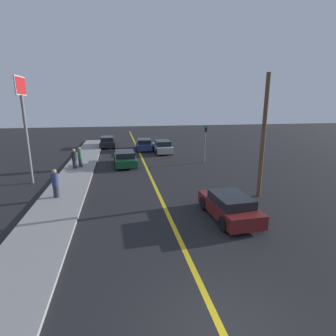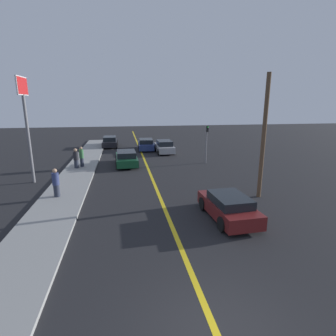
{
  "view_description": "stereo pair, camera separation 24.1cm",
  "coord_description": "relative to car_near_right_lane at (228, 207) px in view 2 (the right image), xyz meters",
  "views": [
    {
      "loc": [
        -2.29,
        -4.77,
        5.43
      ],
      "look_at": [
        0.61,
        10.4,
        1.61
      ],
      "focal_mm": 28.0,
      "sensor_mm": 36.0,
      "label": 1
    },
    {
      "loc": [
        -2.05,
        -4.81,
        5.43
      ],
      "look_at": [
        0.61,
        10.4,
        1.61
      ],
      "focal_mm": 28.0,
      "sensor_mm": 36.0,
      "label": 2
    }
  ],
  "objects": [
    {
      "name": "pedestrian_mid_group",
      "position": [
        -8.77,
        11.32,
        0.35
      ],
      "size": [
        0.42,
        0.42,
        1.66
      ],
      "color": "#282D3D",
      "rests_on": "sidewalk_left"
    },
    {
      "name": "car_far_distant",
      "position": [
        -0.26,
        17.85,
        0.05
      ],
      "size": [
        1.9,
        4.42,
        1.38
      ],
      "rotation": [
        0.0,
        0.0,
        0.01
      ],
      "color": "#9E9EA3",
      "rests_on": "ground_plane"
    },
    {
      "name": "pedestrian_near_curb",
      "position": [
        -8.77,
        4.25,
        0.37
      ],
      "size": [
        0.39,
        0.39,
        1.68
      ],
      "color": "#282D3D",
      "rests_on": "sidewalk_left"
    },
    {
      "name": "car_ahead_center",
      "position": [
        -4.6,
        12.29,
        0.03
      ],
      "size": [
        2.02,
        4.44,
        1.3
      ],
      "rotation": [
        0.0,
        0.0,
        0.03
      ],
      "color": "#144728",
      "rests_on": "ground_plane"
    },
    {
      "name": "roadside_sign",
      "position": [
        -11.15,
        7.98,
        4.62
      ],
      "size": [
        0.2,
        1.89,
        7.12
      ],
      "color": "slate",
      "rests_on": "ground_plane"
    },
    {
      "name": "car_oncoming_far",
      "position": [
        -6.48,
        23.02,
        0.04
      ],
      "size": [
        1.87,
        4.42,
        1.34
      ],
      "rotation": [
        0.0,
        0.0,
        0.0
      ],
      "color": "black",
      "rests_on": "ground_plane"
    },
    {
      "name": "car_parked_left_lot",
      "position": [
        -2.14,
        20.03,
        0.03
      ],
      "size": [
        2.04,
        4.39,
        1.31
      ],
      "rotation": [
        0.0,
        0.0,
        -0.05
      ],
      "color": "navy",
      "rests_on": "ground_plane"
    },
    {
      "name": "road_center_line",
      "position": [
        -2.82,
        11.73,
        -0.61
      ],
      "size": [
        0.2,
        60.0,
        0.01
      ],
      "color": "gold",
      "rests_on": "ground_plane"
    },
    {
      "name": "sidewalk_left",
      "position": [
        -8.47,
        11.29,
        -0.54
      ],
      "size": [
        2.55,
        35.12,
        0.14
      ],
      "color": "gray",
      "rests_on": "ground_plane"
    },
    {
      "name": "pedestrian_far_standing",
      "position": [
        -8.38,
        11.73,
        0.4
      ],
      "size": [
        0.36,
        0.36,
        1.72
      ],
      "color": "#282D3D",
      "rests_on": "sidewalk_left"
    },
    {
      "name": "car_near_right_lane",
      "position": [
        0.0,
        0.0,
        0.0
      ],
      "size": [
        2.0,
        4.02,
        1.23
      ],
      "rotation": [
        0.0,
        0.0,
        0.05
      ],
      "color": "maroon",
      "rests_on": "ground_plane"
    },
    {
      "name": "traffic_light",
      "position": [
        2.7,
        11.78,
        1.56
      ],
      "size": [
        0.18,
        0.4,
        3.47
      ],
      "color": "slate",
      "rests_on": "ground_plane"
    },
    {
      "name": "utility_pole",
      "position": [
        3.02,
        2.58,
        2.92
      ],
      "size": [
        0.24,
        0.24,
        7.06
      ],
      "color": "brown",
      "rests_on": "ground_plane"
    }
  ]
}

